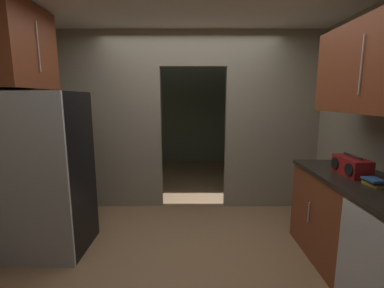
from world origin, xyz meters
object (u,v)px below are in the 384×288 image
boombox (350,166)px  book_stack (373,182)px  dishwasher (360,271)px  refrigerator (47,174)px

boombox → book_stack: boombox is taller
dishwasher → boombox: 0.96m
refrigerator → dishwasher: size_ratio=1.96×
dishwasher → refrigerator: bearing=159.7°
refrigerator → book_stack: (3.01, -0.61, 0.11)m
book_stack → refrigerator: bearing=168.5°
refrigerator → book_stack: bearing=-11.5°
refrigerator → dishwasher: 2.92m
refrigerator → book_stack: refrigerator is taller
dishwasher → book_stack: book_stack is taller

